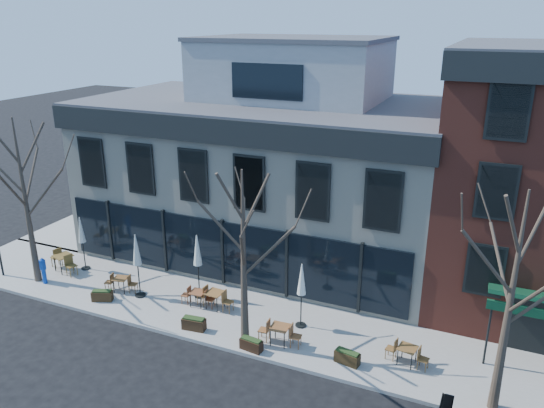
% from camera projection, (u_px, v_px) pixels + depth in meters
% --- Properties ---
extents(ground, '(120.00, 120.00, 0.00)m').
position_uv_depth(ground, '(225.00, 287.00, 25.23)').
color(ground, black).
rests_on(ground, ground).
extents(sidewalk_front, '(33.50, 4.70, 0.15)m').
position_uv_depth(sidewalk_front, '(269.00, 324.00, 22.13)').
color(sidewalk_front, gray).
rests_on(sidewalk_front, ground).
extents(sidewalk_side, '(4.50, 12.00, 0.15)m').
position_uv_depth(sidewalk_side, '(117.00, 213.00, 34.63)').
color(sidewalk_side, gray).
rests_on(sidewalk_side, ground).
extents(corner_building, '(18.39, 10.39, 11.10)m').
position_uv_depth(corner_building, '(269.00, 166.00, 28.01)').
color(corner_building, beige).
rests_on(corner_building, ground).
extents(red_brick_building, '(8.20, 11.78, 11.18)m').
position_uv_depth(red_brick_building, '(543.00, 178.00, 22.75)').
color(red_brick_building, brown).
rests_on(red_brick_building, ground).
extents(tree_corner, '(3.93, 3.98, 7.92)m').
position_uv_depth(tree_corner, '(26.00, 200.00, 24.25)').
color(tree_corner, '#382B21').
rests_on(tree_corner, sidewalk_front).
extents(tree_mid, '(3.50, 3.55, 7.04)m').
position_uv_depth(tree_mid, '(244.00, 259.00, 19.46)').
color(tree_mid, '#382B21').
rests_on(tree_mid, sidewalk_front).
extents(tree_right, '(3.72, 3.77, 7.48)m').
position_uv_depth(tree_right, '(510.00, 303.00, 15.99)').
color(tree_right, '#382B21').
rests_on(tree_right, sidewalk_front).
extents(call_box, '(0.26, 0.26, 1.33)m').
position_uv_depth(call_box, '(43.00, 270.00, 25.10)').
color(call_box, '#0C389F').
rests_on(call_box, sidewalk_front).
extents(cafe_set_0, '(2.03, 1.08, 1.05)m').
position_uv_depth(cafe_set_0, '(64.00, 261.00, 26.38)').
color(cafe_set_0, brown).
rests_on(cafe_set_0, sidewalk_front).
extents(cafe_set_1, '(1.62, 0.76, 0.83)m').
position_uv_depth(cafe_set_1, '(121.00, 283.00, 24.46)').
color(cafe_set_1, brown).
rests_on(cafe_set_1, sidewalk_front).
extents(cafe_set_2, '(1.60, 0.68, 0.83)m').
position_uv_depth(cafe_set_2, '(198.00, 297.00, 23.25)').
color(cafe_set_2, brown).
rests_on(cafe_set_2, sidewalk_front).
extents(cafe_set_3, '(1.80, 0.76, 0.94)m').
position_uv_depth(cafe_set_3, '(215.00, 298.00, 23.04)').
color(cafe_set_3, brown).
rests_on(cafe_set_3, sidewalk_front).
extents(cafe_set_4, '(1.77, 0.74, 0.93)m').
position_uv_depth(cafe_set_4, '(280.00, 333.00, 20.51)').
color(cafe_set_4, brown).
rests_on(cafe_set_4, sidewalk_front).
extents(cafe_set_5, '(1.66, 0.74, 0.85)m').
position_uv_depth(cafe_set_5, '(407.00, 353.00, 19.32)').
color(cafe_set_5, brown).
rests_on(cafe_set_5, sidewalk_front).
extents(umbrella_0, '(0.45, 0.45, 2.79)m').
position_uv_depth(umbrella_0, '(81.00, 233.00, 26.13)').
color(umbrella_0, black).
rests_on(umbrella_0, sidewalk_front).
extents(umbrella_1, '(0.48, 0.48, 3.03)m').
position_uv_depth(umbrella_1, '(137.00, 253.00, 23.47)').
color(umbrella_1, black).
rests_on(umbrella_1, sidewalk_front).
extents(umbrella_2, '(0.48, 0.48, 3.02)m').
position_uv_depth(umbrella_2, '(197.00, 254.00, 23.44)').
color(umbrella_2, black).
rests_on(umbrella_2, sidewalk_front).
extents(umbrella_3, '(0.45, 0.45, 2.82)m').
position_uv_depth(umbrella_3, '(302.00, 283.00, 21.18)').
color(umbrella_3, black).
rests_on(umbrella_3, sidewalk_front).
extents(planter_0, '(0.98, 0.68, 0.51)m').
position_uv_depth(planter_0, '(102.00, 295.00, 23.71)').
color(planter_0, '#332211').
rests_on(planter_0, sidewalk_front).
extents(planter_1, '(1.00, 0.49, 0.54)m').
position_uv_depth(planter_1, '(194.00, 323.00, 21.52)').
color(planter_1, '#311E10').
rests_on(planter_1, sidewalk_front).
extents(planter_2, '(0.92, 0.46, 0.49)m').
position_uv_depth(planter_2, '(251.00, 344.00, 20.19)').
color(planter_2, black).
rests_on(planter_2, sidewalk_front).
extents(planter_3, '(0.97, 0.52, 0.52)m').
position_uv_depth(planter_3, '(347.00, 357.00, 19.40)').
color(planter_3, black).
rests_on(planter_3, sidewalk_front).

